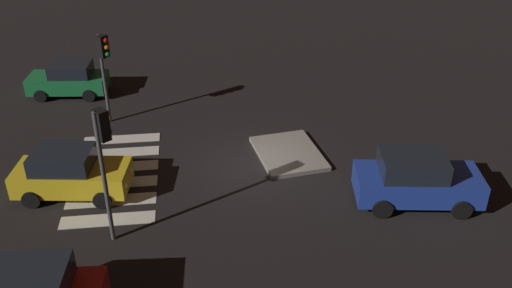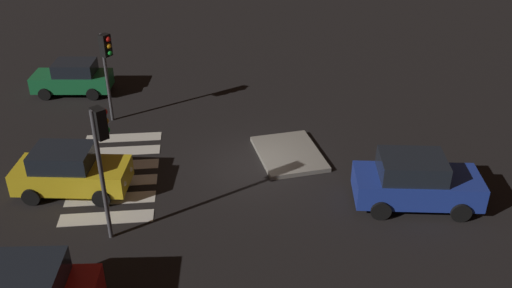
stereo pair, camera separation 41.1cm
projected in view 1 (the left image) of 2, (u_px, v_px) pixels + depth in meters
The scene contains 8 objects.
ground_plane at pixel (256, 166), 22.29m from camera, with size 80.00×80.00×0.00m, color black.
traffic_island at pixel (288, 153), 22.98m from camera, with size 3.57×2.89×0.18m.
car_green at pixel (69, 79), 27.83m from camera, with size 2.10×3.95×1.67m.
car_yellow at pixel (70, 173), 20.19m from camera, with size 2.34×4.24×1.78m.
car_blue at pixel (416, 180), 19.71m from camera, with size 2.53×4.56×1.91m.
traffic_light_east at pixel (103, 144), 16.74m from camera, with size 0.54×0.53×4.59m.
traffic_light_south at pixel (104, 58), 24.10m from camera, with size 0.54×0.53×4.08m.
crosswalk_near at pixel (116, 175), 21.71m from camera, with size 6.45×3.20×0.02m.
Camera 1 is at (18.86, -2.31, 11.69)m, focal length 39.64 mm.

